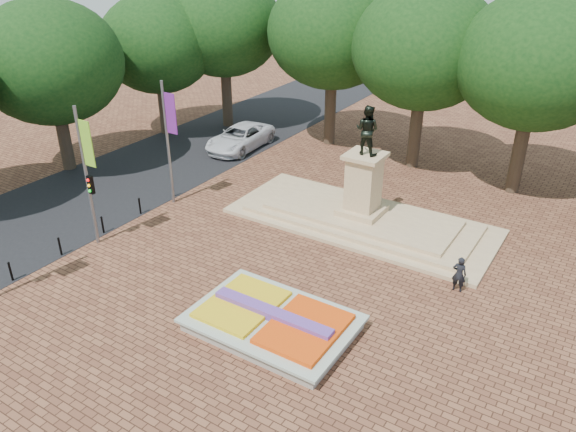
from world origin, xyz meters
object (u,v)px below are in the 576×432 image
object	(u,v)px
monument	(362,208)
van	(240,138)
flower_bed	(273,321)
pedestrian	(459,274)

from	to	relation	value
monument	van	xyz separation A→B (m)	(-12.23, 5.62, -0.07)
flower_bed	monument	size ratio (longest dim) A/B	0.45
flower_bed	pedestrian	world-z (taller)	pedestrian
flower_bed	monument	xyz separation A→B (m)	(-1.03, 10.00, 0.50)
flower_bed	monument	world-z (taller)	monument
van	pedestrian	bearing A→B (deg)	-28.88
flower_bed	van	distance (m)	20.49
monument	flower_bed	bearing A→B (deg)	-84.13
flower_bed	pedestrian	bearing A→B (deg)	51.00
van	pedestrian	distance (m)	20.64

